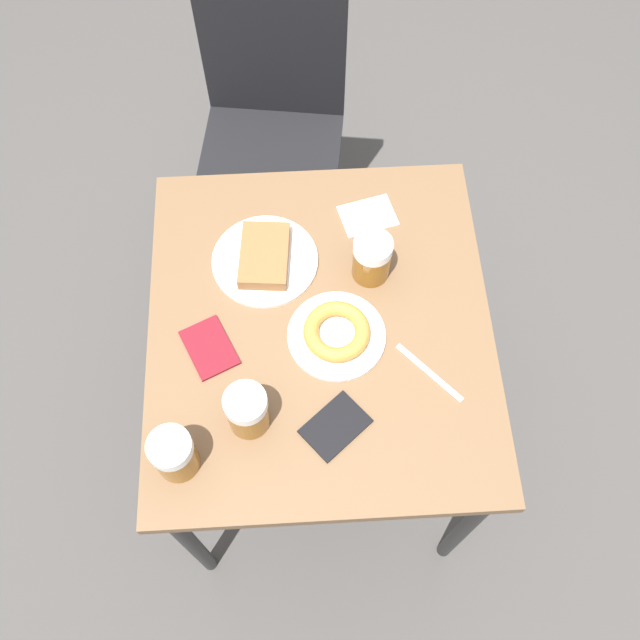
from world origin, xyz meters
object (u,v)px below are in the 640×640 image
Objects in this scene: plate_with_donut at (337,333)px; passport_far_edge at (335,426)px; passport_near_edge at (209,348)px; beer_mug_center at (247,410)px; fork at (429,373)px; chair at (272,109)px; beer_mug_right at (372,258)px; beer_mug_left at (174,454)px; plate_with_cake at (265,258)px; napkin_folded at (368,216)px.

plate_with_donut is 1.36× the size of passport_far_edge.
passport_far_edge is at bearing -36.36° from passport_near_edge.
beer_mug_center is 0.84× the size of fork.
chair is 1.03m from passport_far_edge.
beer_mug_right is 0.27m from fork.
chair is 0.97m from fork.
beer_mug_center is (-0.18, -0.17, 0.04)m from plate_with_donut.
beer_mug_center is at bearing -129.39° from beer_mug_right.
beer_mug_center is at bearing 172.25° from passport_far_edge.
plate_with_donut is 1.80× the size of beer_mug_center.
beer_mug_left reaches higher than plate_with_donut.
chair is at bearing 108.97° from fork.
beer_mug_center reaches higher than plate_with_donut.
plate_with_cake is at bearing 84.05° from beer_mug_center.
plate_with_cake is at bearing 59.46° from passport_near_edge.
plate_with_donut reaches higher than passport_far_edge.
beer_mug_center reaches higher than plate_with_cake.
passport_near_edge is (-0.45, 0.08, 0.00)m from fork.
passport_near_edge is at bearing -177.45° from plate_with_donut.
napkin_folded is (0.01, 0.15, -0.06)m from beer_mug_right.
passport_near_edge is at bearing -138.87° from napkin_folded.
chair is 0.65m from plate_with_cake.
plate_with_cake is at bearing -83.69° from chair.
napkin_folded is 0.51m from passport_far_edge.
beer_mug_center reaches higher than passport_far_edge.
passport_near_edge is 0.99× the size of passport_far_edge.
plate_with_cake is at bearing -155.43° from napkin_folded.
fork is 0.91× the size of passport_near_edge.
beer_mug_right is at bearing -63.95° from chair.
beer_mug_left is (-0.20, -1.06, 0.24)m from chair.
fork is (0.37, 0.08, -0.06)m from beer_mug_center.
beer_mug_left is at bearing -92.22° from chair.
plate_with_cake reaches higher than napkin_folded.
beer_mug_right is at bearing -92.87° from napkin_folded.
chair is 0.84m from plate_with_donut.
plate_with_donut is 0.21m from fork.
passport_far_edge is at bearing -75.49° from chair.
chair reaches higher than napkin_folded.
beer_mug_left is 0.58m from beer_mug_right.
beer_mug_center reaches higher than napkin_folded.
beer_mug_left is 0.82× the size of napkin_folded.
passport_far_edge is (-0.11, -0.50, 0.00)m from napkin_folded.
beer_mug_center is at bearing -120.16° from napkin_folded.
beer_mug_center is 0.42m from beer_mug_right.
passport_near_edge is (-0.14, -0.82, 0.18)m from chair.
plate_with_cake is 0.24m from beer_mug_right.
plate_with_donut is 0.41m from beer_mug_left.
passport_near_edge is at bearing 143.64° from passport_far_edge.
beer_mug_left reaches higher than fork.
fork is (0.19, -0.09, -0.02)m from plate_with_donut.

